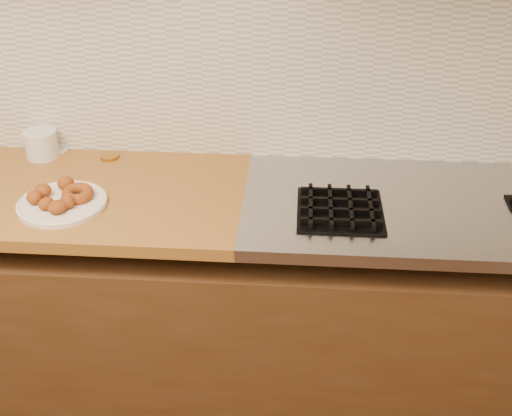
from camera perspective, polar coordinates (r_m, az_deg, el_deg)
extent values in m
cube|color=tan|center=(2.24, -13.79, 15.66)|extent=(4.00, 0.02, 2.70)
cube|color=#4C311B|center=(2.42, -12.98, -9.02)|extent=(3.60, 0.60, 0.77)
cube|color=#9EA0A5|center=(2.09, 16.94, 0.00)|extent=(1.30, 0.62, 0.04)
cube|color=silver|center=(2.27, -13.40, 11.94)|extent=(3.60, 0.02, 0.60)
cube|color=black|center=(1.96, 7.48, -0.25)|extent=(0.26, 0.26, 0.01)
cube|color=black|center=(1.95, 4.87, 0.23)|extent=(0.01, 0.24, 0.02)
cube|color=black|center=(1.88, 7.62, -1.28)|extent=(0.24, 0.01, 0.02)
cube|color=black|center=(1.95, 6.63, 0.16)|extent=(0.01, 0.24, 0.02)
cube|color=black|center=(1.93, 7.54, -0.33)|extent=(0.24, 0.01, 0.02)
cube|color=black|center=(1.96, 8.38, 0.10)|extent=(0.01, 0.24, 0.02)
cube|color=black|center=(1.98, 7.47, 0.58)|extent=(0.24, 0.01, 0.02)
cube|color=black|center=(1.96, 10.13, 0.03)|extent=(0.01, 0.24, 0.02)
cube|color=black|center=(2.03, 7.41, 1.43)|extent=(0.24, 0.01, 0.02)
cylinder|color=silver|center=(2.06, -16.84, 0.38)|extent=(0.27, 0.27, 0.02)
torus|color=brown|center=(2.05, -15.59, 1.26)|extent=(0.13, 0.13, 0.04)
ellipsoid|color=brown|center=(2.09, -18.44, 1.50)|extent=(0.08, 0.08, 0.04)
ellipsoid|color=brown|center=(2.06, -19.10, 0.93)|extent=(0.07, 0.07, 0.04)
ellipsoid|color=brown|center=(2.02, -18.16, 0.38)|extent=(0.06, 0.06, 0.04)
ellipsoid|color=brown|center=(1.99, -17.24, 0.10)|extent=(0.07, 0.08, 0.04)
ellipsoid|color=brown|center=(2.11, -16.55, 2.12)|extent=(0.07, 0.06, 0.05)
ellipsoid|color=brown|center=(2.01, -16.42, 0.57)|extent=(0.06, 0.06, 0.05)
cylinder|color=silver|center=(2.38, -18.54, 5.42)|extent=(0.13, 0.13, 0.10)
cylinder|color=silver|center=(2.44, -17.59, 5.07)|extent=(0.13, 0.13, 0.01)
cylinder|color=#AC7A2B|center=(2.32, -12.89, 4.49)|extent=(0.08, 0.08, 0.01)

